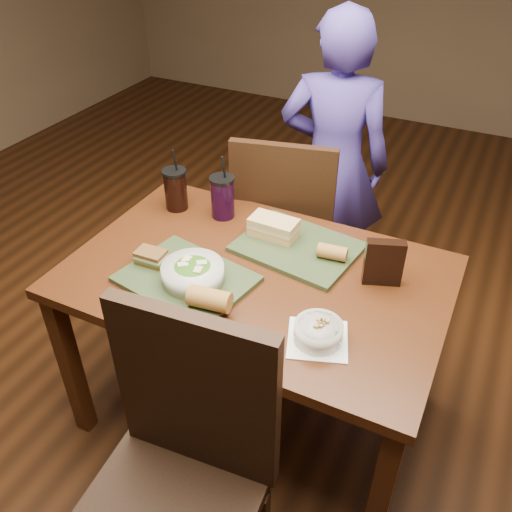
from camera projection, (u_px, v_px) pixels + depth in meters
The scene contains 16 objects.
ground at pixel (256, 410), 2.32m from camera, with size 6.00×6.00×0.00m, color #381C0B.
dining_table at pixel (256, 292), 1.93m from camera, with size 1.30×0.85×0.75m.
chair_near at pixel (179, 471), 1.44m from camera, with size 0.49×0.49×1.06m.
chair_far at pixel (290, 228), 2.45m from camera, with size 0.52×0.53×1.01m.
diner at pixel (333, 165), 2.59m from camera, with size 0.53×0.35×1.45m, color #44338D.
tray_near at pixel (186, 279), 1.83m from camera, with size 0.42×0.32×0.02m, color #2F3D21.
tray_far at pixel (298, 247), 1.99m from camera, with size 0.42×0.32×0.02m, color #2F3D21.
salad_bowl at pixel (193, 272), 1.79m from camera, with size 0.21×0.21×0.07m.
soup_bowl at pixel (318, 332), 1.59m from camera, with size 0.23×0.23×0.07m.
sandwich_near at pixel (151, 257), 1.88m from camera, with size 0.10×0.07×0.05m.
sandwich_far at pixel (274, 227), 2.01m from camera, with size 0.18×0.10×0.07m.
baguette_near at pixel (209, 299), 1.68m from camera, with size 0.07×0.07×0.14m, color #AD7533.
baguette_far at pixel (332, 252), 1.90m from camera, with size 0.05×0.05×0.10m, color #AD7533.
cup_cola at pixel (176, 189), 2.18m from camera, with size 0.10×0.10×0.26m.
cup_berry at pixel (223, 197), 2.13m from camera, with size 0.10×0.10×0.27m.
chip_bag at pixel (384, 263), 1.78m from camera, with size 0.13×0.04×0.17m, color black.
Camera 1 is at (0.65, -1.33, 1.90)m, focal length 38.00 mm.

